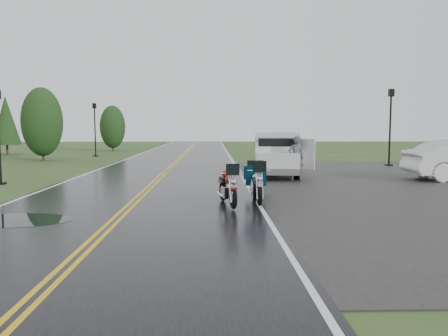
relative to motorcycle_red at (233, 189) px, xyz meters
name	(u,v)px	position (x,y,z in m)	size (l,w,h in m)	color
ground	(127,210)	(-3.00, 0.30, -0.62)	(120.00, 120.00, 0.00)	#2D471E
road	(165,173)	(-3.00, 10.30, -0.60)	(8.00, 100.00, 0.04)	black
parking_pad	(424,185)	(8.00, 5.30, -0.61)	(14.00, 24.00, 0.03)	black
motorcycle_red	(233,189)	(0.00, 0.00, 0.00)	(0.77, 2.11, 1.25)	#58140A
motorcycle_teal	(255,183)	(0.71, 1.12, 0.02)	(0.79, 2.17, 1.28)	#042433
motorcycle_silver	(260,186)	(0.79, 0.50, 0.02)	(0.79, 2.17, 1.28)	#A2A5A9
van_white	(258,156)	(1.48, 7.33, 0.45)	(2.06, 5.49, 2.16)	silver
person_at_van	(296,159)	(3.05, 6.74, 0.35)	(0.71, 0.47, 1.95)	#4B4B50
lamp_post_far_left	(95,130)	(-9.91, 23.23, 1.52)	(0.37, 0.37, 4.29)	black
lamp_post_far_right	(390,127)	(10.13, 14.04, 1.71)	(0.40, 0.40, 4.67)	black
tree_left_mid	(42,129)	(-12.48, 19.06, 1.57)	(2.80, 2.80, 4.38)	#1E3D19
tree_left_far	(113,132)	(-10.43, 31.77, 1.30)	(2.50, 2.50, 3.84)	#1E3D19
pine_left_far	(6,126)	(-18.13, 25.89, 1.82)	(2.35, 2.35, 4.89)	#1E3D19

